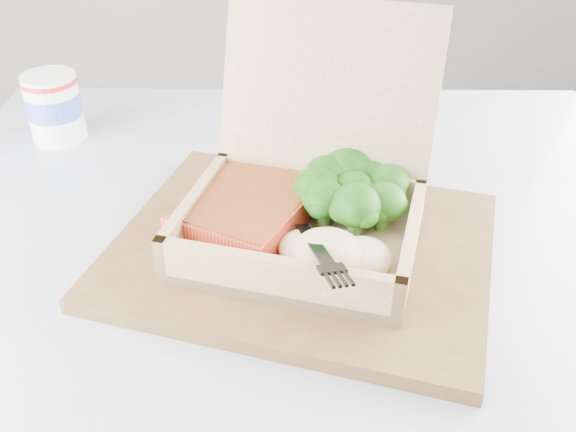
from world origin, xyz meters
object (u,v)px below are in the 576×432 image
object	(u,v)px
serving_tray	(302,249)
paper_cup	(54,105)
takeout_container	(309,184)
cafe_table	(294,397)

from	to	relation	value
serving_tray	paper_cup	bearing A→B (deg)	121.69
takeout_container	paper_cup	bearing A→B (deg)	160.42
serving_tray	takeout_container	world-z (taller)	takeout_container
serving_tray	takeout_container	distance (m)	0.06
serving_tray	paper_cup	xyz separation A→B (m)	(-0.20, 0.32, 0.04)
takeout_container	paper_cup	size ratio (longest dim) A/B	3.61
serving_tray	paper_cup	size ratio (longest dim) A/B	4.09
cafe_table	serving_tray	world-z (taller)	serving_tray
serving_tray	takeout_container	xyz separation A→B (m)	(0.02, 0.02, 0.05)
takeout_container	cafe_table	bearing A→B (deg)	-95.37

